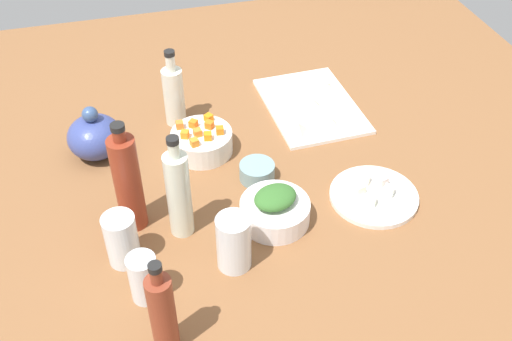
# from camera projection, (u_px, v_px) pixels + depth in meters

# --- Properties ---
(tabletop) EXTENTS (1.90, 1.90, 0.03)m
(tabletop) POSITION_uv_depth(u_px,v_px,m) (256.00, 191.00, 1.41)
(tabletop) COLOR brown
(tabletop) RESTS_ON ground
(cutting_board) EXTENTS (0.33, 0.24, 0.01)m
(cutting_board) POSITION_uv_depth(u_px,v_px,m) (311.00, 106.00, 1.64)
(cutting_board) COLOR white
(cutting_board) RESTS_ON tabletop
(plate_tofu) EXTENTS (0.20, 0.20, 0.01)m
(plate_tofu) POSITION_uv_depth(u_px,v_px,m) (374.00, 196.00, 1.36)
(plate_tofu) COLOR white
(plate_tofu) RESTS_ON tabletop
(bowl_greens) EXTENTS (0.15, 0.15, 0.05)m
(bowl_greens) POSITION_uv_depth(u_px,v_px,m) (275.00, 212.00, 1.30)
(bowl_greens) COLOR white
(bowl_greens) RESTS_ON tabletop
(bowl_carrots) EXTENTS (0.15, 0.15, 0.06)m
(bowl_carrots) POSITION_uv_depth(u_px,v_px,m) (202.00, 142.00, 1.48)
(bowl_carrots) COLOR white
(bowl_carrots) RESTS_ON tabletop
(bowl_small_side) EXTENTS (0.08, 0.08, 0.04)m
(bowl_small_side) POSITION_uv_depth(u_px,v_px,m) (257.00, 172.00, 1.41)
(bowl_small_side) COLOR #76989C
(bowl_small_side) RESTS_ON tabletop
(teapot) EXTENTS (0.15, 0.13, 0.14)m
(teapot) POSITION_uv_depth(u_px,v_px,m) (95.00, 136.00, 1.46)
(teapot) COLOR #374487
(teapot) RESTS_ON tabletop
(bottle_0) EXTENTS (0.06, 0.06, 0.27)m
(bottle_0) POSITION_uv_depth(u_px,v_px,m) (128.00, 182.00, 1.23)
(bottle_0) COLOR maroon
(bottle_0) RESTS_ON tabletop
(bottle_1) EXTENTS (0.05, 0.05, 0.22)m
(bottle_1) POSITION_uv_depth(u_px,v_px,m) (163.00, 313.00, 1.02)
(bottle_1) COLOR brown
(bottle_1) RESTS_ON tabletop
(bottle_2) EXTENTS (0.05, 0.05, 0.25)m
(bottle_2) POSITION_uv_depth(u_px,v_px,m) (179.00, 193.00, 1.22)
(bottle_2) COLOR silver
(bottle_2) RESTS_ON tabletop
(bottle_3) EXTENTS (0.05, 0.05, 0.21)m
(bottle_3) POSITION_uv_depth(u_px,v_px,m) (174.00, 94.00, 1.53)
(bottle_3) COLOR silver
(bottle_3) RESTS_ON tabletop
(drinking_glass_0) EXTENTS (0.07, 0.07, 0.12)m
(drinking_glass_0) POSITION_uv_depth(u_px,v_px,m) (234.00, 242.00, 1.18)
(drinking_glass_0) COLOR white
(drinking_glass_0) RESTS_ON tabletop
(drinking_glass_1) EXTENTS (0.06, 0.06, 0.11)m
(drinking_glass_1) POSITION_uv_depth(u_px,v_px,m) (144.00, 278.00, 1.13)
(drinking_glass_1) COLOR white
(drinking_glass_1) RESTS_ON tabletop
(drinking_glass_2) EXTENTS (0.07, 0.07, 0.12)m
(drinking_glass_2) POSITION_uv_depth(u_px,v_px,m) (122.00, 239.00, 1.19)
(drinking_glass_2) COLOR white
(drinking_glass_2) RESTS_ON tabletop
(carrot_cube_0) EXTENTS (0.03, 0.03, 0.02)m
(carrot_cube_0) POSITION_uv_depth(u_px,v_px,m) (209.00, 125.00, 1.47)
(carrot_cube_0) COLOR orange
(carrot_cube_0) RESTS_ON bowl_carrots
(carrot_cube_1) EXTENTS (0.02, 0.02, 0.02)m
(carrot_cube_1) POSITION_uv_depth(u_px,v_px,m) (194.00, 142.00, 1.42)
(carrot_cube_1) COLOR orange
(carrot_cube_1) RESTS_ON bowl_carrots
(carrot_cube_2) EXTENTS (0.03, 0.03, 0.02)m
(carrot_cube_2) POSITION_uv_depth(u_px,v_px,m) (193.00, 124.00, 1.47)
(carrot_cube_2) COLOR orange
(carrot_cube_2) RESTS_ON bowl_carrots
(carrot_cube_3) EXTENTS (0.02, 0.02, 0.02)m
(carrot_cube_3) POSITION_uv_depth(u_px,v_px,m) (180.00, 125.00, 1.47)
(carrot_cube_3) COLOR orange
(carrot_cube_3) RESTS_ON bowl_carrots
(carrot_cube_4) EXTENTS (0.02, 0.02, 0.02)m
(carrot_cube_4) POSITION_uv_depth(u_px,v_px,m) (197.00, 133.00, 1.45)
(carrot_cube_4) COLOR orange
(carrot_cube_4) RESTS_ON bowl_carrots
(carrot_cube_5) EXTENTS (0.02, 0.02, 0.02)m
(carrot_cube_5) POSITION_uv_depth(u_px,v_px,m) (185.00, 134.00, 1.44)
(carrot_cube_5) COLOR orange
(carrot_cube_5) RESTS_ON bowl_carrots
(carrot_cube_6) EXTENTS (0.02, 0.02, 0.02)m
(carrot_cube_6) POSITION_uv_depth(u_px,v_px,m) (208.00, 136.00, 1.43)
(carrot_cube_6) COLOR orange
(carrot_cube_6) RESTS_ON bowl_carrots
(carrot_cube_7) EXTENTS (0.02, 0.02, 0.02)m
(carrot_cube_7) POSITION_uv_depth(u_px,v_px,m) (209.00, 118.00, 1.49)
(carrot_cube_7) COLOR orange
(carrot_cube_7) RESTS_ON bowl_carrots
(carrot_cube_8) EXTENTS (0.02, 0.02, 0.02)m
(carrot_cube_8) POSITION_uv_depth(u_px,v_px,m) (220.00, 130.00, 1.45)
(carrot_cube_8) COLOR orange
(carrot_cube_8) RESTS_ON bowl_carrots
(chopped_greens_mound) EXTENTS (0.10, 0.11, 0.03)m
(chopped_greens_mound) POSITION_uv_depth(u_px,v_px,m) (275.00, 197.00, 1.27)
(chopped_greens_mound) COLOR #34662A
(chopped_greens_mound) RESTS_ON bowl_greens
(tofu_cube_0) EXTENTS (0.03, 0.03, 0.02)m
(tofu_cube_0) POSITION_uv_depth(u_px,v_px,m) (382.00, 180.00, 1.38)
(tofu_cube_0) COLOR white
(tofu_cube_0) RESTS_ON plate_tofu
(tofu_cube_1) EXTENTS (0.03, 0.03, 0.02)m
(tofu_cube_1) POSITION_uv_depth(u_px,v_px,m) (371.00, 200.00, 1.33)
(tofu_cube_1) COLOR #E6F5CB
(tofu_cube_1) RESTS_ON plate_tofu
(tofu_cube_2) EXTENTS (0.03, 0.03, 0.02)m
(tofu_cube_2) POSITION_uv_depth(u_px,v_px,m) (389.00, 191.00, 1.35)
(tofu_cube_2) COLOR white
(tofu_cube_2) RESTS_ON plate_tofu
(tofu_cube_3) EXTENTS (0.03, 0.03, 0.02)m
(tofu_cube_3) POSITION_uv_depth(u_px,v_px,m) (365.00, 179.00, 1.38)
(tofu_cube_3) COLOR white
(tofu_cube_3) RESTS_ON plate_tofu
(tofu_cube_4) EXTENTS (0.03, 0.03, 0.02)m
(tofu_cube_4) POSITION_uv_depth(u_px,v_px,m) (359.00, 189.00, 1.36)
(tofu_cube_4) COLOR #EFEFCB
(tofu_cube_4) RESTS_ON plate_tofu
(dumpling_0) EXTENTS (0.06, 0.06, 0.03)m
(dumpling_0) POSITION_uv_depth(u_px,v_px,m) (300.00, 78.00, 1.71)
(dumpling_0) COLOR beige
(dumpling_0) RESTS_ON cutting_board
(dumpling_1) EXTENTS (0.08, 0.08, 0.02)m
(dumpling_1) POSITION_uv_depth(u_px,v_px,m) (311.00, 104.00, 1.61)
(dumpling_1) COLOR beige
(dumpling_1) RESTS_ON cutting_board
(dumpling_2) EXTENTS (0.05, 0.05, 0.03)m
(dumpling_2) POSITION_uv_depth(u_px,v_px,m) (298.00, 127.00, 1.53)
(dumpling_2) COLOR beige
(dumpling_2) RESTS_ON cutting_board
(dumpling_3) EXTENTS (0.07, 0.07, 0.02)m
(dumpling_3) POSITION_uv_depth(u_px,v_px,m) (326.00, 86.00, 1.68)
(dumpling_3) COLOR beige
(dumpling_3) RESTS_ON cutting_board
(dumpling_4) EXTENTS (0.06, 0.06, 0.02)m
(dumpling_4) POSITION_uv_depth(u_px,v_px,m) (330.00, 122.00, 1.55)
(dumpling_4) COLOR beige
(dumpling_4) RESTS_ON cutting_board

